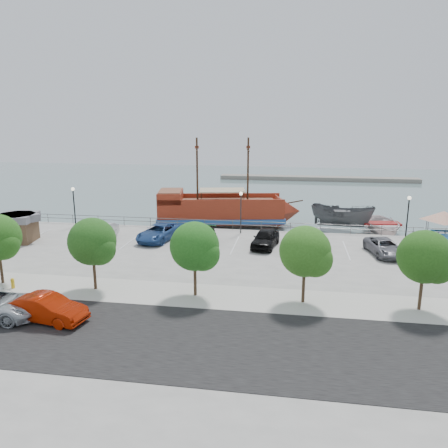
# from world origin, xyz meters

# --- Properties ---
(ground) EXTENTS (160.00, 160.00, 0.00)m
(ground) POSITION_xyz_m (0.00, 0.00, -1.00)
(ground) COLOR slate
(land_slab) EXTENTS (100.00, 58.00, 1.20)m
(land_slab) POSITION_xyz_m (0.00, -21.00, -0.60)
(land_slab) COLOR gray
(land_slab) RESTS_ON ground
(street) EXTENTS (100.00, 8.00, 0.04)m
(street) POSITION_xyz_m (0.00, -16.00, 0.01)
(street) COLOR black
(street) RESTS_ON land_slab
(sidewalk) EXTENTS (100.00, 4.00, 0.05)m
(sidewalk) POSITION_xyz_m (0.00, -10.00, 0.01)
(sidewalk) COLOR beige
(sidewalk) RESTS_ON land_slab
(seawall_railing) EXTENTS (50.00, 0.06, 1.00)m
(seawall_railing) POSITION_xyz_m (0.00, 7.80, 0.53)
(seawall_railing) COLOR #616161
(seawall_railing) RESTS_ON land_slab
(far_shore) EXTENTS (40.00, 3.00, 0.80)m
(far_shore) POSITION_xyz_m (10.00, 55.00, -0.60)
(far_shore) COLOR gray
(far_shore) RESTS_ON ground
(pirate_ship) EXTENTS (17.31, 7.52, 10.75)m
(pirate_ship) POSITION_xyz_m (-2.01, 13.64, 0.80)
(pirate_ship) COLOR maroon
(pirate_ship) RESTS_ON ground
(patrol_boat) EXTENTS (7.71, 5.13, 2.79)m
(patrol_boat) POSITION_xyz_m (10.69, 13.25, 0.40)
(patrol_boat) COLOR #505255
(patrol_boat) RESTS_ON ground
(speedboat) EXTENTS (6.35, 8.14, 1.54)m
(speedboat) POSITION_xyz_m (14.92, 12.72, -0.23)
(speedboat) COLOR silver
(speedboat) RESTS_ON ground
(dock_west) EXTENTS (7.24, 3.94, 0.40)m
(dock_west) POSITION_xyz_m (-14.08, 9.20, -0.80)
(dock_west) COLOR slate
(dock_west) RESTS_ON ground
(dock_mid) EXTENTS (6.79, 2.84, 0.38)m
(dock_mid) POSITION_xyz_m (8.32, 9.20, -0.81)
(dock_mid) COLOR #6B645A
(dock_mid) RESTS_ON ground
(dock_east) EXTENTS (7.46, 2.98, 0.41)m
(dock_east) POSITION_xyz_m (15.43, 9.20, -0.79)
(dock_east) COLOR gray
(dock_east) RESTS_ON ground
(shed) EXTENTS (3.70, 3.70, 2.67)m
(shed) POSITION_xyz_m (-20.45, 0.08, 1.42)
(shed) COLOR brown
(shed) RESTS_ON land_slab
(canopy_tent) EXTENTS (5.05, 5.05, 3.49)m
(canopy_tent) POSITION_xyz_m (19.05, 5.96, 3.04)
(canopy_tent) COLOR slate
(canopy_tent) RESTS_ON land_slab
(street_sedan) EXTENTS (4.92, 2.39, 1.55)m
(street_sedan) POSITION_xyz_m (-8.57, -14.98, 0.78)
(street_sedan) COLOR #A01B03
(street_sedan) RESTS_ON street
(fire_hydrant) EXTENTS (0.26, 0.26, 0.76)m
(fire_hydrant) POSITION_xyz_m (-13.65, -10.80, 0.42)
(fire_hydrant) COLOR yellow
(fire_hydrant) RESTS_ON sidewalk
(lamp_post_left) EXTENTS (0.36, 0.36, 4.28)m
(lamp_post_left) POSITION_xyz_m (-18.00, 6.50, 2.94)
(lamp_post_left) COLOR black
(lamp_post_left) RESTS_ON land_slab
(lamp_post_mid) EXTENTS (0.36, 0.36, 4.28)m
(lamp_post_mid) POSITION_xyz_m (0.00, 6.50, 2.94)
(lamp_post_mid) COLOR black
(lamp_post_mid) RESTS_ON land_slab
(lamp_post_right) EXTENTS (0.36, 0.36, 4.28)m
(lamp_post_right) POSITION_xyz_m (16.00, 6.50, 2.94)
(lamp_post_right) COLOR black
(lamp_post_right) RESTS_ON land_slab
(tree_c) EXTENTS (3.30, 3.20, 5.00)m
(tree_c) POSITION_xyz_m (-7.85, -10.07, 3.30)
(tree_c) COLOR #473321
(tree_c) RESTS_ON sidewalk
(tree_d) EXTENTS (3.30, 3.20, 5.00)m
(tree_d) POSITION_xyz_m (-0.85, -10.07, 3.30)
(tree_d) COLOR #473321
(tree_d) RESTS_ON sidewalk
(tree_e) EXTENTS (3.30, 3.20, 5.00)m
(tree_e) POSITION_xyz_m (6.15, -10.07, 3.30)
(tree_e) COLOR #473321
(tree_e) RESTS_ON sidewalk
(tree_f) EXTENTS (3.30, 3.20, 5.00)m
(tree_f) POSITION_xyz_m (13.15, -10.07, 3.30)
(tree_f) COLOR #473321
(tree_f) RESTS_ON sidewalk
(parked_car_b) EXTENTS (1.75, 4.81, 1.58)m
(parked_car_b) POSITION_xyz_m (-12.77, 1.60, 0.79)
(parked_car_b) COLOR beige
(parked_car_b) RESTS_ON land_slab
(parked_car_c) EXTENTS (3.64, 5.99, 1.55)m
(parked_car_c) POSITION_xyz_m (-7.42, 2.63, 0.78)
(parked_car_c) COLOR #264987
(parked_car_c) RESTS_ON land_slab
(parked_car_d) EXTENTS (2.03, 4.88, 1.41)m
(parked_car_d) POSITION_xyz_m (-2.97, 1.79, 0.70)
(parked_car_d) COLOR #184423
(parked_car_d) RESTS_ON land_slab
(parked_car_e) EXTENTS (2.70, 5.07, 1.64)m
(parked_car_e) POSITION_xyz_m (2.81, 2.01, 0.82)
(parked_car_e) COLOR black
(parked_car_e) RESTS_ON land_slab
(parked_car_f) EXTENTS (2.64, 5.28, 1.66)m
(parked_car_f) POSITION_xyz_m (6.86, 2.12, 0.83)
(parked_car_f) COLOR silver
(parked_car_f) RESTS_ON land_slab
(parked_car_g) EXTENTS (3.20, 5.28, 1.37)m
(parked_car_g) POSITION_xyz_m (13.04, 1.26, 0.69)
(parked_car_g) COLOR slate
(parked_car_g) RESTS_ON land_slab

